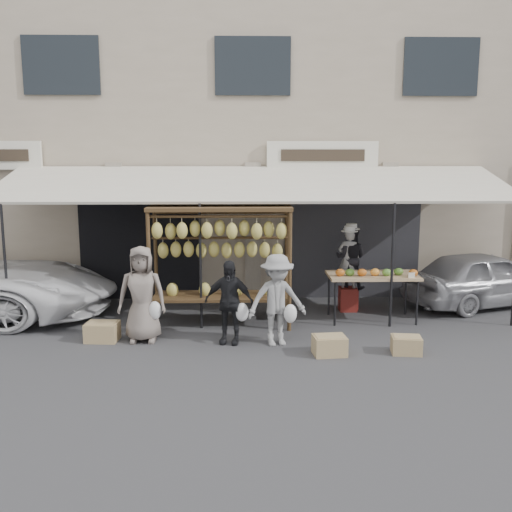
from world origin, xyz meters
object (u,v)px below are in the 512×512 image
at_px(crate_near_a, 329,345).
at_px(crate_near_b, 406,345).
at_px(banana_rack, 220,242).
at_px(crate_far, 102,332).
at_px(vendor_left, 349,259).
at_px(sedan, 484,278).
at_px(produce_table, 373,276).
at_px(customer_left, 142,294).
at_px(vendor_right, 351,258).
at_px(customer_right, 277,300).
at_px(customer_mid, 229,302).

bearing_deg(crate_near_a, crate_near_b, 1.29).
height_order(banana_rack, crate_near_a, banana_rack).
height_order(crate_near_a, crate_far, crate_far).
bearing_deg(crate_near_b, banana_rack, 151.91).
bearing_deg(crate_near_b, vendor_left, 99.97).
height_order(vendor_left, crate_far, vendor_left).
xyz_separation_m(crate_near_a, sedan, (3.73, 2.96, 0.44)).
bearing_deg(sedan, produce_table, 92.48).
bearing_deg(customer_left, vendor_right, 24.54).
bearing_deg(banana_rack, crate_near_b, -28.09).
height_order(vendor_left, sedan, vendor_left).
relative_size(vendor_left, customer_right, 0.77).
bearing_deg(crate_near_b, sedan, 49.72).
bearing_deg(crate_far, vendor_right, 22.81).
xyz_separation_m(customer_left, customer_right, (2.28, -0.26, -0.05)).
xyz_separation_m(banana_rack, sedan, (5.51, 1.32, -0.98)).
relative_size(customer_left, crate_near_a, 3.23).
xyz_separation_m(produce_table, vendor_left, (-0.33, 0.73, 0.20)).
bearing_deg(crate_far, vendor_left, 22.01).
xyz_separation_m(banana_rack, customer_right, (0.97, -1.12, -0.81)).
bearing_deg(customer_mid, customer_left, -174.24).
relative_size(banana_rack, produce_table, 1.53).
height_order(customer_left, sedan, customer_left).
bearing_deg(sedan, customer_right, 99.03).
relative_size(customer_mid, sedan, 0.41).
relative_size(customer_left, crate_far, 3.07).
distance_m(customer_right, crate_far, 3.05).
distance_m(vendor_right, crate_near_b, 2.90).
bearing_deg(vendor_left, banana_rack, 34.86).
bearing_deg(produce_table, banana_rack, -174.52).
bearing_deg(customer_left, customer_right, -8.52).
bearing_deg(crate_far, banana_rack, 22.80).
bearing_deg(vendor_right, sedan, -156.28).
xyz_separation_m(vendor_left, crate_far, (-4.57, -1.85, -0.92)).
bearing_deg(vendor_left, produce_table, 128.14).
distance_m(customer_left, sedan, 7.16).
height_order(vendor_right, crate_far, vendor_right).
bearing_deg(customer_right, sedan, 14.16).
distance_m(customer_mid, customer_right, 0.81).
relative_size(produce_table, customer_mid, 1.19).
bearing_deg(crate_near_b, crate_near_a, -178.71).
relative_size(produce_table, customer_left, 1.03).
height_order(produce_table, customer_right, customer_right).
distance_m(customer_mid, sedan, 5.82).
relative_size(crate_far, sedan, 0.15).
xyz_separation_m(vendor_right, crate_near_b, (0.40, -2.72, -0.94)).
relative_size(produce_table, customer_right, 1.10).
xyz_separation_m(produce_table, customer_left, (-4.20, -1.14, -0.05)).
relative_size(produce_table, crate_near_b, 3.67).
distance_m(produce_table, customer_right, 2.38).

